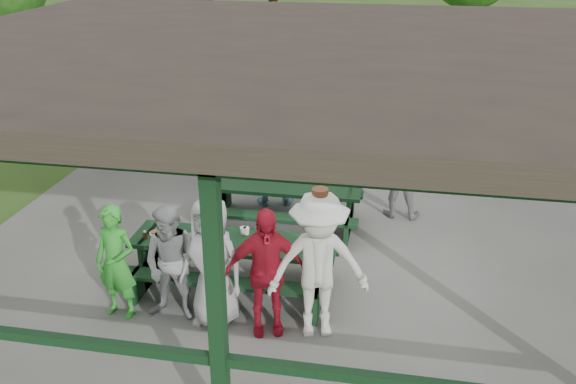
% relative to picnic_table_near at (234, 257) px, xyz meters
% --- Properties ---
extents(ground, '(90.00, 90.00, 0.00)m').
position_rel_picnic_table_near_xyz_m(ground, '(0.57, 1.20, -0.58)').
color(ground, '#2A4E18').
rests_on(ground, ground).
extents(concrete_slab, '(10.00, 8.00, 0.10)m').
position_rel_picnic_table_near_xyz_m(concrete_slab, '(0.57, 1.20, -0.53)').
color(concrete_slab, slate).
rests_on(concrete_slab, ground).
extents(pavilion_structure, '(10.60, 8.60, 3.24)m').
position_rel_picnic_table_near_xyz_m(pavilion_structure, '(0.57, 1.20, 2.59)').
color(pavilion_structure, black).
rests_on(pavilion_structure, concrete_slab).
extents(picnic_table_near, '(2.80, 1.39, 0.75)m').
position_rel_picnic_table_near_xyz_m(picnic_table_near, '(0.00, 0.00, 0.00)').
color(picnic_table_near, black).
rests_on(picnic_table_near, concrete_slab).
extents(picnic_table_far, '(2.59, 1.39, 0.75)m').
position_rel_picnic_table_near_xyz_m(picnic_table_far, '(0.30, 2.00, -0.01)').
color(picnic_table_far, black).
rests_on(picnic_table_far, concrete_slab).
extents(table_setting, '(2.45, 0.45, 0.10)m').
position_rel_picnic_table_near_xyz_m(table_setting, '(0.02, 0.02, 0.30)').
color(table_setting, white).
rests_on(table_setting, picnic_table_near).
extents(contestant_green, '(0.61, 0.45, 1.53)m').
position_rel_picnic_table_near_xyz_m(contestant_green, '(-1.29, -0.87, 0.29)').
color(contestant_green, green).
rests_on(contestant_green, concrete_slab).
extents(contestant_grey_left, '(0.80, 0.64, 1.57)m').
position_rel_picnic_table_near_xyz_m(contestant_grey_left, '(-0.57, -0.81, 0.30)').
color(contestant_grey_left, '#949497').
rests_on(contestant_grey_left, concrete_slab).
extents(contestant_grey_mid, '(0.93, 0.71, 1.72)m').
position_rel_picnic_table_near_xyz_m(contestant_grey_mid, '(-0.05, -0.81, 0.38)').
color(contestant_grey_mid, '#9B9A9D').
rests_on(contestant_grey_mid, concrete_slab).
extents(contestant_red, '(1.06, 0.67, 1.67)m').
position_rel_picnic_table_near_xyz_m(contestant_red, '(0.63, -0.86, 0.36)').
color(contestant_red, '#A71427').
rests_on(contestant_red, concrete_slab).
extents(contestant_white_fedora, '(1.37, 1.00, 1.95)m').
position_rel_picnic_table_near_xyz_m(contestant_white_fedora, '(1.27, -0.81, 0.47)').
color(contestant_white_fedora, silver).
rests_on(contestant_white_fedora, concrete_slab).
extents(spectator_lblue, '(1.71, 0.88, 1.76)m').
position_rel_picnic_table_near_xyz_m(spectator_lblue, '(-0.02, 2.88, 0.40)').
color(spectator_lblue, '#8BBDD8').
rests_on(spectator_lblue, concrete_slab).
extents(spectator_blue, '(0.67, 0.51, 1.64)m').
position_rel_picnic_table_near_xyz_m(spectator_blue, '(-1.32, 3.36, 0.34)').
color(spectator_blue, '#3D5C9F').
rests_on(spectator_blue, concrete_slab).
extents(spectator_grey, '(0.84, 0.67, 1.68)m').
position_rel_picnic_table_near_xyz_m(spectator_grey, '(2.17, 2.78, 0.36)').
color(spectator_grey, gray).
rests_on(spectator_grey, concrete_slab).
extents(pickup_truck, '(6.19, 4.30, 1.57)m').
position_rel_picnic_table_near_xyz_m(pickup_truck, '(1.54, 9.15, 0.21)').
color(pickup_truck, silver).
rests_on(pickup_truck, ground).
extents(farm_trailer, '(3.60, 2.47, 1.28)m').
position_rel_picnic_table_near_xyz_m(farm_trailer, '(-2.04, 9.60, 0.06)').
color(farm_trailer, '#1A4690').
rests_on(farm_trailer, ground).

